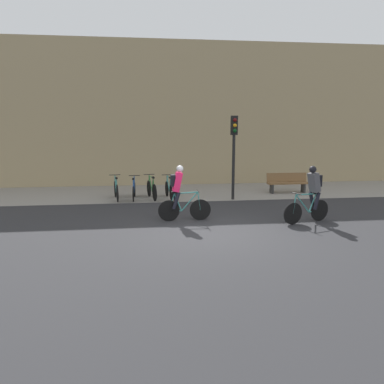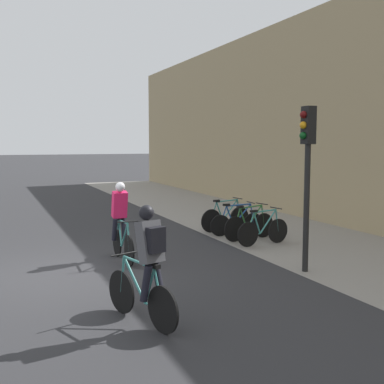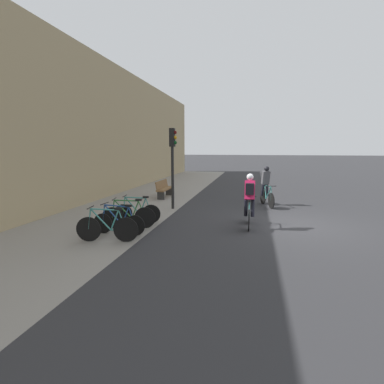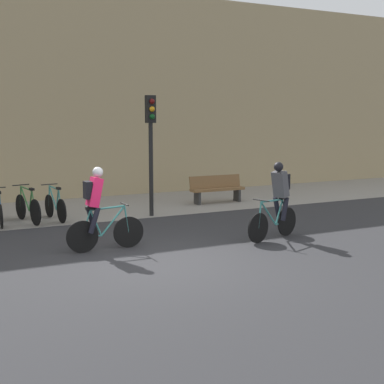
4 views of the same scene
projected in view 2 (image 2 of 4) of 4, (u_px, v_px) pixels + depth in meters
The scene contains 9 objects.
ground at pixel (58, 274), 9.76m from camera, with size 200.00×200.00×0.00m, color #2B2B2D.
kerb_strip at pixel (328, 246), 12.36m from camera, with size 44.00×4.50×0.01m, color gray.
cyclist_pink at pixel (120, 219), 10.93m from camera, with size 1.69×0.46×1.78m.
cyclist_grey at pixel (147, 263), 6.92m from camera, with size 1.68×0.65×1.78m.
parked_bike_0 at pixel (225, 217), 14.54m from camera, with size 0.46×1.73×0.98m.
parked_bike_1 at pixel (237, 222), 13.87m from camera, with size 0.46×1.68×0.94m.
parked_bike_2 at pixel (249, 225), 13.21m from camera, with size 0.51×1.72×0.98m.
parked_bike_3 at pixel (263, 230), 12.54m from camera, with size 0.46×1.63×0.96m.
traffic_light_pole at pixel (307, 158), 9.74m from camera, with size 0.26×0.30×3.39m.
Camera 2 is at (9.84, -1.20, 2.67)m, focal length 45.00 mm.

